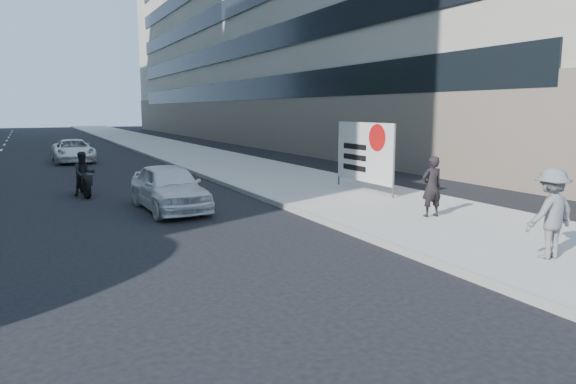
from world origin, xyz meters
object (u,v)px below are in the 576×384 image
jogger (551,213)px  white_sedan_near (169,187)px  motorcycle (84,176)px  protest_banner (364,152)px  white_sedan_far (73,151)px  pedestrian_woman (432,187)px

jogger → white_sedan_near: 9.43m
jogger → motorcycle: 13.51m
protest_banner → white_sedan_far: (-7.50, 15.79, -0.80)m
pedestrian_woman → protest_banner: (0.88, 4.10, 0.51)m
pedestrian_woman → motorcycle: (-7.19, 8.13, -0.26)m
jogger → pedestrian_woman: 3.72m
pedestrian_woman → white_sedan_far: bearing=-64.5°
jogger → pedestrian_woman: (0.63, 3.67, -0.06)m
pedestrian_woman → protest_banner: protest_banner is taller
white_sedan_near → white_sedan_far: (-1.28, 15.39, -0.05)m
pedestrian_woman → white_sedan_far: (-6.62, 19.89, -0.30)m
protest_banner → motorcycle: (-8.07, 4.03, -0.76)m
jogger → white_sedan_far: (-5.99, 23.56, -0.35)m
pedestrian_woman → protest_banner: 4.23m
jogger → white_sedan_near: jogger is taller
pedestrian_woman → motorcycle: 10.86m
jogger → protest_banner: 7.93m
protest_banner → motorcycle: size_ratio=1.49×
white_sedan_far → pedestrian_woman: bearing=-71.6°
white_sedan_near → protest_banner: bearing=-5.6°
protest_banner → white_sedan_far: size_ratio=0.71×
pedestrian_woman → white_sedan_far: 20.97m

